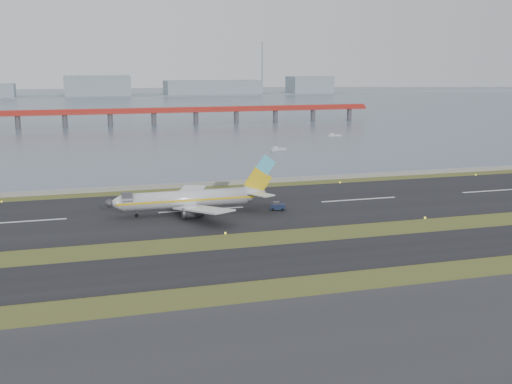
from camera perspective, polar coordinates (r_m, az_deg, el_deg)
ground at (r=120.60m, az=-1.87°, el=-4.66°), size 1000.00×1000.00×0.00m
apron_strip at (r=72.35m, az=9.99°, el=-16.01°), size 1000.00×50.00×0.10m
taxiway_strip at (r=109.52m, az=-0.23°, el=-6.28°), size 1000.00×18.00×0.10m
runway_strip at (r=148.88m, az=-4.87°, el=-1.61°), size 1000.00×45.00×0.10m
seawall at (r=177.66m, az=-6.90°, el=0.59°), size 1000.00×2.50×1.00m
bay_water at (r=573.82m, az=-13.99°, el=7.57°), size 1400.00×800.00×1.30m
red_pier at (r=366.41m, az=-9.08°, el=7.03°), size 260.00×5.00×10.20m
far_shoreline at (r=733.88m, az=-13.64°, el=8.78°), size 1400.00×80.00×60.50m
airliner at (r=144.94m, az=-5.69°, el=-0.60°), size 38.52×32.89×12.80m
pushback_tug at (r=147.98m, az=1.94°, el=-1.28°), size 3.65×2.87×2.05m
workboat_near at (r=253.02m, az=1.92°, el=3.83°), size 7.32×3.99×1.70m
workboat_far at (r=306.65m, az=6.96°, el=5.03°), size 6.42×2.98×1.50m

